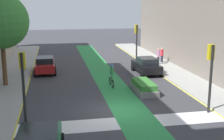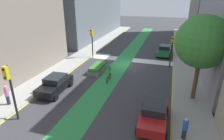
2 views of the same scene
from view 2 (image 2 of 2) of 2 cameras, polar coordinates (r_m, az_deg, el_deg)
ground_plane at (r=25.68m, az=4.55°, el=1.72°), size 120.00×120.00×0.00m
bike_lane_paint at (r=25.87m, az=2.72°, el=1.93°), size 2.40×60.00×0.01m
crosswalk_band at (r=27.53m, az=5.49°, el=3.09°), size 12.00×1.80×0.01m
sidewalk_left at (r=25.23m, az=21.38°, el=0.03°), size 3.00×60.00×0.15m
curb_stripe_left at (r=25.16m, az=17.97°, el=0.26°), size 0.16×60.00×0.01m
sidewalk_right at (r=28.15m, az=-10.51°, el=3.40°), size 3.00×60.00×0.15m
curb_stripe_right at (r=27.53m, az=-7.72°, el=3.00°), size 0.16×60.00×0.01m
traffic_signal_near_right at (r=27.64m, az=-6.10°, el=9.54°), size 0.35×0.52×4.24m
traffic_signal_near_left at (r=24.86m, az=17.60°, el=6.87°), size 0.35×0.52×4.00m
traffic_signal_far_right at (r=15.02m, az=-28.56°, el=-3.59°), size 0.35×0.52×4.33m
car_black_right_far at (r=19.02m, az=-16.76°, el=-4.05°), size 2.15×4.26×1.57m
car_red_left_far at (r=14.30m, az=12.40°, el=-12.79°), size 2.06×4.22×1.57m
car_green_left_near at (r=30.33m, az=15.47°, el=5.74°), size 2.20×4.28×1.57m
cyclist_in_lane at (r=20.48m, az=-0.94°, el=-0.66°), size 0.32×1.73×1.86m
pedestrian_sidewalk_left_a at (r=13.34m, az=21.13°, el=-16.07°), size 0.34×0.34×1.55m
pedestrian_sidewalk_right_b at (r=18.10m, az=-29.08°, el=-6.55°), size 0.34×0.34×1.75m
street_tree_near at (r=16.90m, az=25.62°, el=7.58°), size 4.33×4.33×7.29m
median_planter at (r=23.11m, az=-4.34°, el=0.45°), size 1.37×3.28×0.85m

